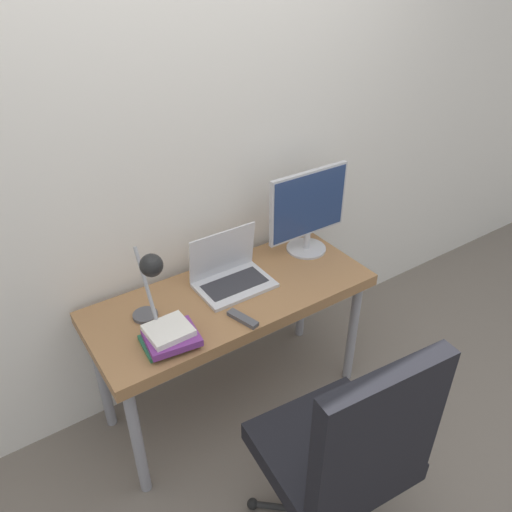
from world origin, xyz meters
The scene contains 9 objects.
ground_plane centered at (0.00, 0.00, 0.00)m, with size 12.00×12.00×0.00m, color #70665B.
wall_back centered at (0.00, 0.63, 1.30)m, with size 8.00×0.05×2.60m.
desk centered at (0.00, 0.28, 0.65)m, with size 1.36×0.56×0.72m.
laptop centered at (0.04, 0.35, 0.77)m, with size 0.35×0.25×0.26m.
monitor centered at (0.54, 0.39, 0.96)m, with size 0.47×0.21×0.45m.
desk_lamp centered at (-0.41, 0.22, 1.00)m, with size 0.11×0.26×0.41m.
office_chair centered at (-0.04, -0.59, 0.57)m, with size 0.62×0.63×1.07m.
book_stack centered at (-0.39, 0.13, 0.76)m, with size 0.24×0.21×0.08m.
tv_remote centered at (-0.07, 0.08, 0.73)m, with size 0.08×0.16×0.02m.
Camera 1 is at (-0.96, -1.35, 2.14)m, focal length 35.00 mm.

